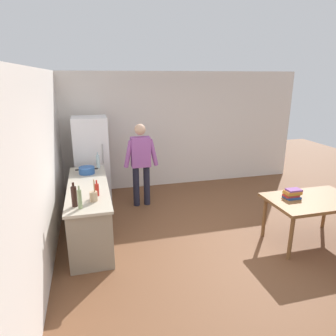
{
  "coord_description": "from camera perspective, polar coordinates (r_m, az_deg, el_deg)",
  "views": [
    {
      "loc": [
        -1.91,
        -3.96,
        2.59
      ],
      "look_at": [
        -0.59,
        1.08,
        1.0
      ],
      "focal_mm": 32.37,
      "sensor_mm": 36.0,
      "label": 1
    }
  ],
  "objects": [
    {
      "name": "person",
      "position": [
        6.11,
        -5.14,
        1.55
      ],
      "size": [
        0.7,
        0.22,
        1.7
      ],
      "color": "#1E1E2D",
      "rests_on": "ground_plane"
    },
    {
      "name": "bottle_water_clear",
      "position": [
        5.95,
        -13.05,
        1.23
      ],
      "size": [
        0.07,
        0.07,
        0.3
      ],
      "color": "silver",
      "rests_on": "kitchen_counter"
    },
    {
      "name": "bottle_wine_dark",
      "position": [
        4.26,
        -17.26,
        -5.1
      ],
      "size": [
        0.08,
        0.08,
        0.34
      ],
      "color": "black",
      "rests_on": "kitchen_counter"
    },
    {
      "name": "dining_table",
      "position": [
        5.3,
        25.55,
        -6.03
      ],
      "size": [
        1.4,
        0.9,
        0.75
      ],
      "color": "brown",
      "rests_on": "ground_plane"
    },
    {
      "name": "cooking_pot",
      "position": [
        5.66,
        -15.04,
        -0.42
      ],
      "size": [
        0.4,
        0.28,
        0.12
      ],
      "color": "#285193",
      "rests_on": "kitchen_counter"
    },
    {
      "name": "bottle_vinegar_tall",
      "position": [
        4.18,
        -16.29,
        -5.62
      ],
      "size": [
        0.06,
        0.06,
        0.32
      ],
      "color": "gray",
      "rests_on": "kitchen_counter"
    },
    {
      "name": "wall_left",
      "position": [
        4.4,
        -23.08,
        -0.83
      ],
      "size": [
        0.12,
        5.6,
        2.7
      ],
      "primitive_type": "cube",
      "color": "silver",
      "rests_on": "ground_plane"
    },
    {
      "name": "utensil_jar",
      "position": [
        4.39,
        -13.83,
        -5.12
      ],
      "size": [
        0.11,
        0.11,
        0.32
      ],
      "color": "tan",
      "rests_on": "kitchen_counter"
    },
    {
      "name": "bottle_sauce_red",
      "position": [
        4.57,
        -13.23,
        -3.96
      ],
      "size": [
        0.06,
        0.06,
        0.24
      ],
      "color": "#B22319",
      "rests_on": "kitchen_counter"
    },
    {
      "name": "kitchen_counter",
      "position": [
        5.22,
        -14.51,
        -7.81
      ],
      "size": [
        0.64,
        2.2,
        0.9
      ],
      "color": "gray",
      "rests_on": "ground_plane"
    },
    {
      "name": "wall_back",
      "position": [
        7.33,
        0.63,
        7.18
      ],
      "size": [
        6.4,
        0.12,
        2.7
      ],
      "primitive_type": "cube",
      "color": "silver",
      "rests_on": "ground_plane"
    },
    {
      "name": "book_stack",
      "position": [
        5.15,
        22.36,
        -4.48
      ],
      "size": [
        0.27,
        0.19,
        0.15
      ],
      "color": "#284C8E",
      "rests_on": "dining_table"
    },
    {
      "name": "ground_plane",
      "position": [
        5.11,
        9.77,
        -13.82
      ],
      "size": [
        14.0,
        14.0,
        0.0
      ],
      "primitive_type": "plane",
      "color": "brown"
    },
    {
      "name": "refrigerator",
      "position": [
        6.58,
        -14.12,
        1.53
      ],
      "size": [
        0.7,
        0.67,
        1.8
      ],
      "color": "white",
      "rests_on": "ground_plane"
    }
  ]
}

